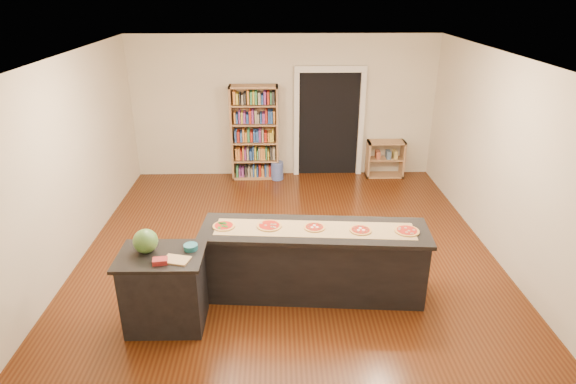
{
  "coord_description": "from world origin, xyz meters",
  "views": [
    {
      "loc": [
        -0.15,
        -5.91,
        3.66
      ],
      "look_at": [
        0.0,
        0.2,
        1.0
      ],
      "focal_mm": 30.0,
      "sensor_mm": 36.0,
      "label": 1
    }
  ],
  "objects_px": {
    "bookshelf": "(255,133)",
    "waste_bin": "(277,171)",
    "watermelon": "(145,241)",
    "low_shelf": "(385,159)",
    "kitchen_island": "(314,261)",
    "side_counter": "(165,289)"
  },
  "relations": [
    {
      "from": "bookshelf",
      "to": "waste_bin",
      "type": "distance_m",
      "value": 0.88
    },
    {
      "from": "watermelon",
      "to": "low_shelf",
      "type": "bearing_deg",
      "value": 51.23
    },
    {
      "from": "kitchen_island",
      "to": "waste_bin",
      "type": "relative_size",
      "value": 7.64
    },
    {
      "from": "kitchen_island",
      "to": "watermelon",
      "type": "relative_size",
      "value": 10.27
    },
    {
      "from": "waste_bin",
      "to": "watermelon",
      "type": "distance_m",
      "value": 4.75
    },
    {
      "from": "side_counter",
      "to": "bookshelf",
      "type": "relative_size",
      "value": 0.5
    },
    {
      "from": "side_counter",
      "to": "low_shelf",
      "type": "xyz_separation_m",
      "value": [
        3.5,
        4.61,
        -0.1
      ]
    },
    {
      "from": "side_counter",
      "to": "waste_bin",
      "type": "bearing_deg",
      "value": 74.45
    },
    {
      "from": "bookshelf",
      "to": "low_shelf",
      "type": "distance_m",
      "value": 2.7
    },
    {
      "from": "kitchen_island",
      "to": "low_shelf",
      "type": "distance_m",
      "value": 4.4
    },
    {
      "from": "side_counter",
      "to": "watermelon",
      "type": "height_order",
      "value": "watermelon"
    },
    {
      "from": "kitchen_island",
      "to": "waste_bin",
      "type": "distance_m",
      "value": 3.94
    },
    {
      "from": "side_counter",
      "to": "bookshelf",
      "type": "distance_m",
      "value": 4.71
    },
    {
      "from": "kitchen_island",
      "to": "waste_bin",
      "type": "xyz_separation_m",
      "value": [
        -0.44,
        3.91,
        -0.28
      ]
    },
    {
      "from": "kitchen_island",
      "to": "watermelon",
      "type": "xyz_separation_m",
      "value": [
        -1.9,
        -0.53,
        0.61
      ]
    },
    {
      "from": "side_counter",
      "to": "low_shelf",
      "type": "relative_size",
      "value": 1.26
    },
    {
      "from": "bookshelf",
      "to": "kitchen_island",
      "type": "bearing_deg",
      "value": -77.61
    },
    {
      "from": "bookshelf",
      "to": "waste_bin",
      "type": "height_order",
      "value": "bookshelf"
    },
    {
      "from": "bookshelf",
      "to": "waste_bin",
      "type": "relative_size",
      "value": 5.15
    },
    {
      "from": "low_shelf",
      "to": "waste_bin",
      "type": "relative_size",
      "value": 2.06
    },
    {
      "from": "side_counter",
      "to": "bookshelf",
      "type": "height_order",
      "value": "bookshelf"
    },
    {
      "from": "kitchen_island",
      "to": "bookshelf",
      "type": "height_order",
      "value": "bookshelf"
    }
  ]
}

